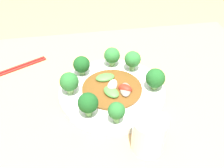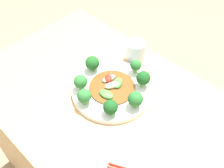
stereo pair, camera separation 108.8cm
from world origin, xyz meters
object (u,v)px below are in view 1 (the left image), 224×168
drinking_glass (149,134)px  chopsticks (15,69)px  broccoli_west (69,82)px  broccoli_southwest (88,103)px  broccoli_northwest (82,65)px  stirfry_center (113,88)px  broccoli_east (155,78)px  broccoli_north (112,56)px  broccoli_northeast (133,59)px  plate (112,92)px  broccoli_south (117,111)px

drinking_glass → chopsticks: (-0.34, 0.36, -0.04)m
broccoli_west → broccoli_southwest: (0.04, -0.09, 0.00)m
broccoli_west → broccoli_northwest: broccoli_west is taller
stirfry_center → broccoli_west: bearing=176.5°
broccoli_east → broccoli_north: broccoli_east is taller
broccoli_east → drinking_glass: 0.19m
broccoli_east → broccoli_northeast: 0.11m
plate → chopsticks: bearing=149.2°
broccoli_northeast → broccoli_north: 0.07m
broccoli_southwest → drinking_glass: drinking_glass is taller
stirfry_center → plate: bearing=169.2°
broccoli_northwest → stirfry_center: 0.12m
broccoli_southwest → broccoli_north: size_ratio=1.09×
broccoli_west → drinking_glass: bearing=-49.9°
broccoli_south → chopsticks: broccoli_south is taller
broccoli_southwest → chopsticks: 0.34m
broccoli_north → broccoli_northwest: bearing=-163.1°
broccoli_west → drinking_glass: drinking_glass is taller
broccoli_southwest → broccoli_east: bearing=20.1°
broccoli_south → broccoli_northeast: (0.09, 0.20, 0.00)m
broccoli_east → broccoli_south: 0.17m
broccoli_east → broccoli_north: size_ratio=1.05×
chopsticks → broccoli_west: bearing=-43.7°
stirfry_center → broccoli_northeast: bearing=48.3°
broccoli_southwest → chopsticks: (-0.21, 0.26, -0.06)m
broccoli_north → chopsticks: size_ratio=0.31×
broccoli_north → drinking_glass: 0.31m
broccoli_northeast → chopsticks: broccoli_northeast is taller
plate → drinking_glass: (0.05, -0.19, 0.04)m
broccoli_west → broccoli_northwest: (0.04, 0.08, -0.00)m
broccoli_west → chopsticks: 0.25m
broccoli_west → broccoli_east: same height
broccoli_northwest → chopsticks: 0.23m
broccoli_west → broccoli_northeast: broccoli_west is taller
broccoli_east → broccoli_south: size_ratio=1.09×
broccoli_west → broccoli_southwest: 0.10m
broccoli_southwest → broccoli_north: broccoli_southwest is taller
broccoli_west → drinking_glass: size_ratio=0.71×
broccoli_north → stirfry_center: broccoli_north is taller
broccoli_south → broccoli_northeast: broccoli_northeast is taller
broccoli_northwest → broccoli_north: bearing=16.9°
broccoli_west → plate: bearing=-3.3°
broccoli_north → broccoli_northwest: size_ratio=1.03×
broccoli_northeast → chopsticks: 0.38m
drinking_glass → chopsticks: 0.50m
broccoli_southwest → broccoli_west: bearing=114.5°
drinking_glass → plate: bearing=105.0°
broccoli_east → drinking_glass: (-0.07, -0.18, -0.01)m
broccoli_southwest → stirfry_center: bearing=47.6°
broccoli_west → broccoli_northeast: 0.21m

